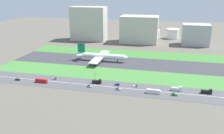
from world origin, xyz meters
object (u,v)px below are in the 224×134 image
object	(u,v)px
traffic_light	(95,76)
fuel_tank_east	(173,34)
car_2	(17,79)
bus_0	(153,92)
fuel_tank_centre	(153,34)
car_3	(174,95)
car_0	(117,84)
car_5	(118,89)
fuel_tank_west	(134,33)
truck_2	(97,82)
truck_0	(177,89)
terminal_building	(89,24)
car_4	(90,86)
car_6	(136,86)
airliner	(100,56)
truck_1	(207,92)
office_tower	(196,35)
bus_1	(41,81)
car_1	(55,79)

from	to	relation	value
traffic_light	fuel_tank_east	xyz separation A→B (m)	(73.25, 219.01, 4.14)
car_2	bus_0	bearing A→B (deg)	-180.00
fuel_tank_centre	car_3	bearing A→B (deg)	-82.07
car_2	car_0	bearing A→B (deg)	-173.93
car_5	fuel_tank_west	bearing A→B (deg)	-84.92
truck_2	truck_0	bearing A→B (deg)	0.00
car_3	terminal_building	xyz separation A→B (m)	(-136.84, 192.00, 26.52)
car_5	car_4	bearing A→B (deg)	0.00
car_6	car_3	xyz separation A→B (m)	(32.08, -10.00, 0.00)
bus_0	car_5	distance (m)	29.39
car_5	traffic_light	world-z (taller)	traffic_light
truck_0	car_2	bearing A→B (deg)	-176.06
airliner	truck_1	size ratio (longest dim) A/B	7.74
car_0	traffic_light	bearing A→B (deg)	160.96
car_0	fuel_tank_east	xyz separation A→B (m)	(50.09, 227.00, 7.51)
car_6	traffic_light	bearing A→B (deg)	168.67
truck_1	office_tower	xyz separation A→B (m)	(7.86, 182.00, 14.30)
fuel_tank_centre	fuel_tank_east	world-z (taller)	fuel_tank_east
car_4	fuel_tank_centre	bearing A→B (deg)	-99.24
airliner	car_3	world-z (taller)	airliner
car_4	truck_2	bearing A→B (deg)	-111.15
car_0	bus_1	bearing A→B (deg)	-171.75
truck_1	traffic_light	xyz separation A→B (m)	(-97.94, 7.99, 2.62)
truck_1	fuel_tank_centre	distance (m)	234.59
truck_0	car_3	bearing A→B (deg)	-103.35
truck_0	office_tower	bearing A→B (deg)	80.20
truck_2	car_6	xyz separation A→B (m)	(35.61, 0.00, -0.75)
car_5	fuel_tank_west	world-z (taller)	fuel_tank_west
truck_2	car_0	world-z (taller)	truck_2
car_3	bus_1	xyz separation A→B (m)	(-117.80, 0.00, 0.90)
car_4	fuel_tank_east	size ratio (longest dim) A/B	0.20
bus_0	car_0	distance (m)	33.76
airliner	car_0	world-z (taller)	airliner
terminal_building	fuel_tank_east	bearing A→B (deg)	18.05
fuel_tank_centre	car_1	bearing A→B (deg)	-108.53
car_6	truck_0	bearing A→B (deg)	-0.00
car_1	office_tower	bearing A→B (deg)	51.86
bus_0	car_0	world-z (taller)	bus_0
car_6	car_1	bearing A→B (deg)	180.00
truck_1	car_1	bearing A→B (deg)	180.00
car_6	car_0	xyz separation A→B (m)	(-16.75, 0.00, 0.00)
car_6	car_0	bearing A→B (deg)	180.00
car_5	fuel_tank_east	xyz separation A→B (m)	(47.23, 237.00, 7.51)
fuel_tank_east	truck_1	bearing A→B (deg)	-83.79
car_0	terminal_building	distance (m)	203.89
truck_0	car_0	bearing A→B (deg)	180.00
car_2	fuel_tank_centre	world-z (taller)	fuel_tank_centre
car_3	traffic_light	distance (m)	74.28
truck_0	terminal_building	bearing A→B (deg)	127.41
car_2	car_3	world-z (taller)	same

